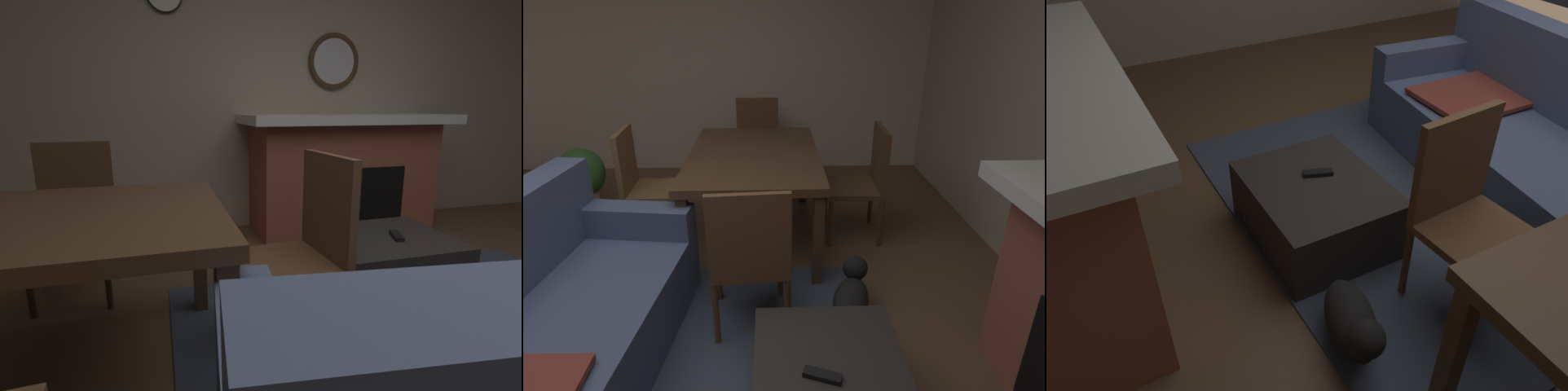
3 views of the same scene
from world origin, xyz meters
TOP-DOWN VIEW (x-y plane):
  - wall_back_fireplace_side at (0.00, -2.63)m, footprint 7.14×0.12m
  - area_rug at (-0.26, -0.39)m, footprint 2.60×2.00m
  - fireplace at (-0.60, -2.25)m, footprint 1.89×0.76m
  - round_wall_mirror at (-0.60, -2.54)m, footprint 0.51×0.05m
  - ottoman_coffee_table at (-0.26, -1.04)m, footprint 0.80×0.66m
  - tv_remote at (-0.32, -0.99)m, footprint 0.10×0.17m
  - dining_table at (1.57, -0.66)m, footprint 1.52×1.01m
  - dining_chair_south at (1.56, -1.56)m, footprint 0.45×0.45m
  - dining_chair_west at (0.41, -0.67)m, footprint 0.47×0.47m
  - small_dog at (0.48, -1.27)m, footprint 0.50×0.32m

SIDE VIEW (x-z plane):
  - area_rug at x=-0.26m, z-range 0.00..0.01m
  - small_dog at x=0.48m, z-range 0.03..0.32m
  - ottoman_coffee_table at x=-0.26m, z-range 0.00..0.36m
  - tv_remote at x=-0.32m, z-range 0.36..0.39m
  - dining_chair_south at x=1.56m, z-range 0.06..0.99m
  - dining_chair_west at x=0.41m, z-range 0.06..0.99m
  - fireplace at x=-0.60m, z-range 0.01..1.08m
  - dining_table at x=1.57m, z-range 0.29..1.03m
  - wall_back_fireplace_side at x=0.00m, z-range 0.00..2.64m
  - round_wall_mirror at x=-0.60m, z-range 1.31..1.82m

